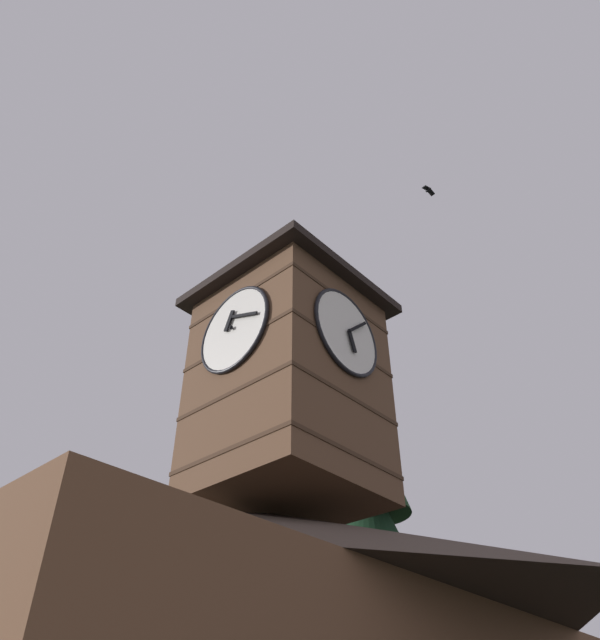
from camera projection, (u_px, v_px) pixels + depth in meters
clock_tower at (289, 369)px, 15.73m from camera, size 4.50×4.50×8.63m
pine_tree_behind at (213, 546)px, 17.48m from camera, size 5.88×5.88×16.91m
pine_tree_aside at (373, 574)px, 20.17m from camera, size 5.49×5.49×16.95m
moon at (34, 595)px, 47.11m from camera, size 2.16×2.16×2.16m
flying_bird_high at (428, 190)px, 21.34m from camera, size 0.57×0.24×0.13m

